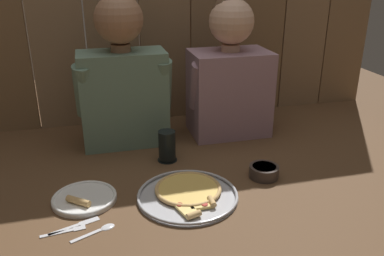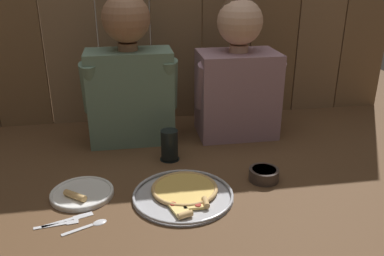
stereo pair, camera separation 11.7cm
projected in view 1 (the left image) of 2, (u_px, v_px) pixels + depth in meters
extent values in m
plane|color=brown|center=(206.00, 184.00, 1.44)|extent=(3.20, 3.20, 0.00)
cylinder|color=#B2B2B7|center=(188.00, 197.00, 1.36)|extent=(0.34, 0.34, 0.01)
torus|color=#B2B2B7|center=(188.00, 195.00, 1.36)|extent=(0.34, 0.34, 0.01)
cylinder|color=#B23823|center=(188.00, 190.00, 1.39)|extent=(0.22, 0.22, 0.00)
cylinder|color=#EABC56|center=(188.00, 189.00, 1.39)|extent=(0.21, 0.21, 0.01)
torus|color=tan|center=(188.00, 189.00, 1.39)|extent=(0.23, 0.23, 0.01)
cube|color=#F4D170|center=(201.00, 205.00, 1.30)|extent=(0.07, 0.05, 0.01)
cylinder|color=tan|center=(212.00, 202.00, 1.31)|extent=(0.02, 0.05, 0.02)
cylinder|color=#A3281E|center=(205.00, 204.00, 1.29)|extent=(0.02, 0.02, 0.00)
cube|color=#F4D170|center=(186.00, 209.00, 1.28)|extent=(0.07, 0.11, 0.01)
cylinder|color=tan|center=(194.00, 215.00, 1.24)|extent=(0.05, 0.03, 0.02)
cylinder|color=#A3281E|center=(180.00, 205.00, 1.29)|extent=(0.02, 0.02, 0.00)
cylinder|color=white|center=(85.00, 200.00, 1.34)|extent=(0.21, 0.21, 0.01)
torus|color=white|center=(84.00, 198.00, 1.34)|extent=(0.21, 0.21, 0.01)
cylinder|color=tan|center=(78.00, 201.00, 1.30)|extent=(0.08, 0.07, 0.02)
cylinder|color=black|center=(167.00, 159.00, 1.62)|extent=(0.08, 0.08, 0.01)
cylinder|color=black|center=(167.00, 145.00, 1.59)|extent=(0.07, 0.07, 0.12)
cylinder|color=#3D332D|center=(264.00, 171.00, 1.49)|extent=(0.11, 0.11, 0.04)
cylinder|color=#B23823|center=(264.00, 168.00, 1.48)|extent=(0.09, 0.09, 0.02)
cube|color=silver|center=(57.00, 233.00, 1.18)|extent=(0.10, 0.02, 0.01)
cube|color=silver|center=(79.00, 228.00, 1.20)|extent=(0.04, 0.02, 0.01)
cube|color=silver|center=(64.00, 229.00, 1.20)|extent=(0.09, 0.04, 0.01)
cube|color=silver|center=(89.00, 221.00, 1.24)|extent=(0.06, 0.04, 0.00)
cube|color=silver|center=(86.00, 236.00, 1.17)|extent=(0.09, 0.05, 0.01)
ellipsoid|color=silver|center=(108.00, 226.00, 1.21)|extent=(0.05, 0.05, 0.01)
cube|color=slate|center=(124.00, 99.00, 1.71)|extent=(0.36, 0.18, 0.40)
cylinder|color=#9E7051|center=(121.00, 48.00, 1.62)|extent=(0.08, 0.08, 0.03)
sphere|color=#9E7051|center=(119.00, 19.00, 1.58)|extent=(0.19, 0.19, 0.19)
sphere|color=brown|center=(118.00, 15.00, 1.59)|extent=(0.18, 0.18, 0.18)
cylinder|color=slate|center=(84.00, 91.00, 1.61)|extent=(0.08, 0.13, 0.23)
cylinder|color=slate|center=(162.00, 85.00, 1.68)|extent=(0.08, 0.13, 0.23)
cube|color=gray|center=(229.00, 93.00, 1.82)|extent=(0.34, 0.23, 0.38)
cylinder|color=#DBAD8E|center=(231.00, 48.00, 1.74)|extent=(0.08, 0.08, 0.03)
sphere|color=#DBAD8E|center=(232.00, 21.00, 1.70)|extent=(0.19, 0.19, 0.19)
sphere|color=brown|center=(231.00, 17.00, 1.71)|extent=(0.18, 0.18, 0.18)
cylinder|color=gray|center=(199.00, 86.00, 1.73)|extent=(0.08, 0.14, 0.22)
cylinder|color=gray|center=(265.00, 81.00, 1.80)|extent=(0.08, 0.14, 0.22)
cube|color=#896B4C|center=(53.00, 0.00, 1.75)|extent=(0.24, 0.03, 1.16)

